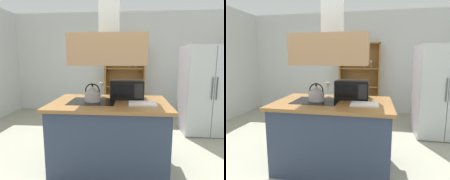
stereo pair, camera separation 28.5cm
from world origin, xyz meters
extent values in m
plane|color=gray|center=(0.00, 0.00, 0.00)|extent=(7.80, 7.80, 0.00)
cube|color=silver|center=(0.00, 3.00, 1.35)|extent=(6.00, 0.12, 2.70)
cube|color=#303C55|center=(-0.03, 0.08, 0.43)|extent=(1.45, 0.89, 0.86)
cube|color=olive|center=(-0.03, 0.08, 0.88)|extent=(1.53, 0.97, 0.04)
cube|color=black|center=(-0.26, 0.08, 0.90)|extent=(0.60, 0.48, 0.00)
cube|color=#AA7E55|center=(-0.03, 0.08, 1.56)|extent=(0.90, 0.70, 0.36)
cube|color=#B9B0BB|center=(1.74, 1.51, 0.86)|extent=(0.90, 0.72, 1.71)
cube|color=#B7BEBF|center=(1.51, 1.13, 0.86)|extent=(0.44, 0.03, 1.67)
cylinder|color=#4C4C51|center=(1.70, 1.10, 0.94)|extent=(0.02, 0.02, 0.40)
cube|color=olive|center=(-0.39, 2.74, 0.93)|extent=(0.04, 0.40, 1.87)
cube|color=olive|center=(0.62, 2.74, 0.93)|extent=(0.04, 0.40, 1.87)
cube|color=olive|center=(0.11, 2.74, 1.85)|extent=(1.05, 0.40, 0.03)
cube|color=olive|center=(0.11, 2.74, 0.04)|extent=(1.05, 0.40, 0.08)
cube|color=olive|center=(0.11, 2.93, 0.93)|extent=(1.05, 0.02, 1.87)
cube|color=olive|center=(0.11, 2.74, 0.75)|extent=(0.97, 0.36, 0.02)
cube|color=olive|center=(0.11, 2.74, 1.21)|extent=(0.97, 0.36, 0.02)
cylinder|color=beige|center=(-0.08, 2.69, 0.78)|extent=(0.18, 0.18, 0.05)
cylinder|color=beige|center=(-0.08, 2.69, 0.83)|extent=(0.17, 0.17, 0.05)
cylinder|color=silver|center=(0.24, 2.70, 1.28)|extent=(0.01, 0.01, 0.12)
cone|color=silver|center=(0.24, 2.70, 1.38)|extent=(0.07, 0.07, 0.08)
cylinder|color=silver|center=(0.41, 2.70, 1.28)|extent=(0.01, 0.01, 0.12)
cone|color=silver|center=(0.41, 2.70, 1.38)|extent=(0.07, 0.07, 0.08)
cylinder|color=#B9B0B5|center=(-0.26, 0.08, 0.96)|extent=(0.21, 0.21, 0.12)
cone|color=#B4BBC5|center=(-0.26, 0.08, 1.06)|extent=(0.20, 0.20, 0.07)
sphere|color=black|center=(-0.26, 0.08, 1.11)|extent=(0.03, 0.03, 0.03)
torus|color=black|center=(-0.26, 0.08, 1.04)|extent=(0.20, 0.02, 0.20)
cube|color=white|center=(0.39, -0.02, 0.91)|extent=(0.34, 0.24, 0.02)
cube|color=black|center=(0.19, 0.34, 1.03)|extent=(0.46, 0.34, 0.26)
cube|color=black|center=(0.14, 0.17, 1.03)|extent=(0.26, 0.01, 0.17)
cube|color=#262628|center=(0.35, 0.17, 1.03)|extent=(0.11, 0.01, 0.20)
cylinder|color=silver|center=(-0.20, 0.47, 0.90)|extent=(0.06, 0.06, 0.01)
cylinder|color=silver|center=(-0.20, 0.47, 0.96)|extent=(0.01, 0.01, 0.11)
cone|color=silver|center=(-0.20, 0.47, 1.06)|extent=(0.08, 0.08, 0.09)
camera|label=1|loc=(0.21, -2.37, 1.45)|focal=30.68mm
camera|label=2|loc=(0.49, -2.33, 1.45)|focal=30.68mm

